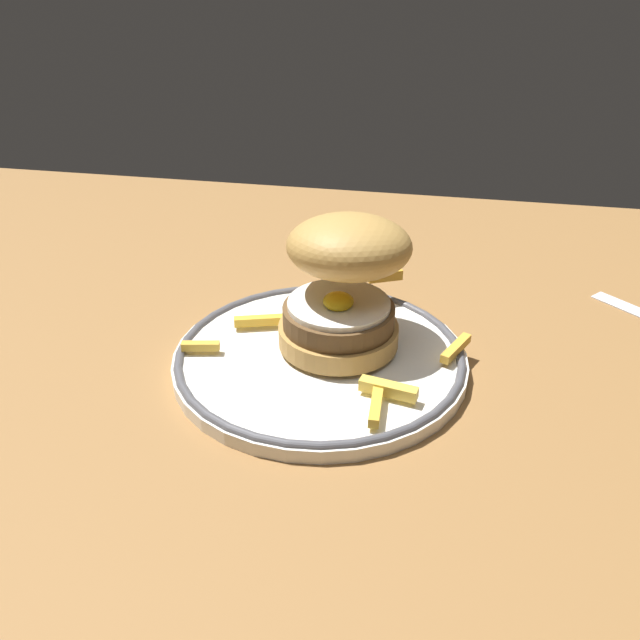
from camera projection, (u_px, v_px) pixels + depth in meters
The scene contains 4 objects.
ground_plane at pixel (287, 410), 56.54cm from camera, with size 145.49×100.85×4.00cm, color olive.
dinner_plate at pixel (320, 357), 58.42cm from camera, with size 25.49×25.49×1.60cm.
burger at pixel (345, 278), 57.17cm from camera, with size 11.71×13.38×11.63cm.
fries_pile at pixel (354, 330), 59.70cm from camera, with size 24.62×21.55×2.97cm.
Camera 1 is at (11.37, -43.79, 32.87)cm, focal length 37.70 mm.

